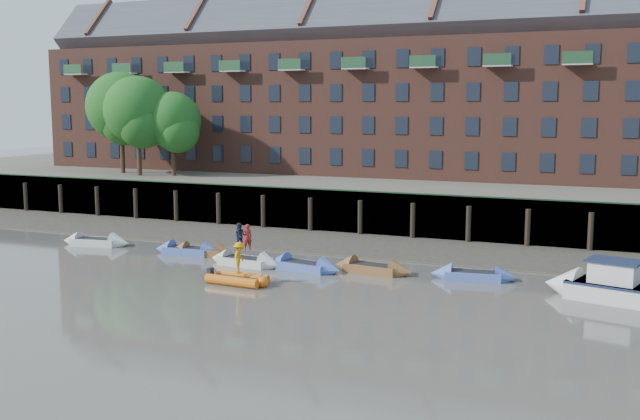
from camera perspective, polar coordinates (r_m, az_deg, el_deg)
The scene contains 19 objects.
ground at distance 35.05m, azimuth -6.11°, elevation -7.81°, with size 220.00×220.00×0.00m, color #5C5851.
foreshore at distance 51.11m, azimuth 3.73°, elevation -2.76°, with size 110.00×8.00×0.50m, color #3D382F.
mud_band at distance 47.97m, azimuth 2.39°, elevation -3.46°, with size 110.00×1.60×0.10m, color #4C4336.
river_wall at distance 54.95m, azimuth 5.25°, elevation -0.33°, with size 110.00×1.23×3.30m.
bank_terrace at distance 67.94m, azimuth 8.76°, elevation 1.21°, with size 110.00×28.00×3.20m, color #5E594D.
apartment_terrace at distance 68.52m, azimuth 9.17°, elevation 10.66°, with size 80.60×15.56×20.98m.
tree_cluster at distance 70.69m, azimuth -13.72°, elevation 7.35°, with size 11.76×7.74×9.40m.
rowboat_0 at distance 53.41m, azimuth -16.71°, elevation -2.34°, with size 5.12×2.21×1.44m.
rowboat_1 at distance 48.87m, azimuth -10.02°, elevation -3.07°, with size 4.81×1.68×1.37m.
rowboat_2 at distance 48.44m, azimuth -8.95°, elevation -3.16°, with size 4.65×1.82×1.31m.
rowboat_3 at distance 45.05m, azimuth -5.73°, elevation -3.92°, with size 5.02×1.88×1.42m.
rowboat_4 at distance 43.54m, azimuth -1.24°, elevation -4.30°, with size 5.07×2.19×1.42m.
rowboat_5 at distance 43.03m, azimuth 4.03°, elevation -4.47°, with size 4.99×1.97×1.41m.
rowboat_6 at distance 42.11m, azimuth 11.60°, elevation -4.90°, with size 4.84×2.00×1.36m.
rib_tender at distance 40.50m, azimuth -6.14°, elevation -5.27°, with size 3.51×1.84×0.60m.
motor_launch at distance 39.60m, azimuth 20.55°, elevation -5.44°, with size 6.70×3.58×2.63m.
person_rower_a at distance 44.71m, azimuth -5.56°, elevation -2.06°, with size 0.57×0.37×1.56m, color maroon.
person_rower_b at distance 45.11m, azimuth -6.13°, elevation -1.98°, with size 0.76×0.59×1.57m, color #19233F.
person_rib_crew at distance 40.33m, azimuth -6.18°, elevation -3.64°, with size 1.11×0.64×1.71m, color orange.
Camera 1 is at (16.48, -29.44, 9.52)m, focal length 42.00 mm.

